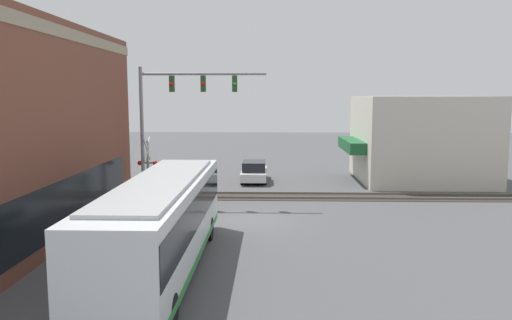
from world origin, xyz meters
TOP-DOWN VIEW (x-y plane):
  - ground_plane at (0.00, 0.00)m, footprint 120.00×120.00m
  - shop_building at (12.31, -11.83)m, footprint 8.81×9.93m
  - city_bus at (-7.39, 2.80)m, footprint 12.36×2.59m
  - traffic_signal_gantry at (3.77, 4.29)m, footprint 0.42×7.15m
  - crossing_signal at (4.32, 6.19)m, footprint 1.41×1.18m
  - rail_track_near at (6.00, 0.00)m, footprint 2.60×60.00m
  - parked_car_white at (11.40, 0.20)m, footprint 4.46×1.82m
  - pedestrian_at_crossing at (4.85, 4.78)m, footprint 0.34×0.34m

SIDE VIEW (x-z plane):
  - ground_plane at x=0.00m, z-range 0.00..0.00m
  - rail_track_near at x=6.00m, z-range -0.05..0.10m
  - parked_car_white at x=11.40m, z-range -0.06..1.45m
  - pedestrian_at_crossing at x=4.85m, z-range 0.02..1.74m
  - city_bus at x=-7.39m, z-range 0.18..3.51m
  - crossing_signal at x=4.32m, z-range 0.39..4.20m
  - shop_building at x=12.31m, z-range -0.01..6.14m
  - traffic_signal_gantry at x=3.77m, z-range 1.83..9.64m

